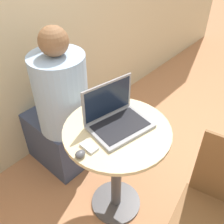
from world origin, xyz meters
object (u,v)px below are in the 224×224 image
(chair_empty, at_px, (214,212))
(person_seated, at_px, (60,116))
(cell_phone, at_px, (89,147))
(laptop, at_px, (116,118))

(chair_empty, xyz_separation_m, person_seated, (-0.06, 1.26, 0.05))
(cell_phone, relative_size, chair_empty, 0.11)
(person_seated, bearing_deg, chair_empty, -87.41)
(cell_phone, height_order, person_seated, person_seated)
(chair_empty, bearing_deg, person_seated, 92.59)
(chair_empty, relative_size, person_seated, 0.73)
(laptop, height_order, person_seated, person_seated)
(cell_phone, bearing_deg, person_seated, 67.33)
(cell_phone, bearing_deg, chair_empty, -65.35)
(laptop, relative_size, cell_phone, 3.80)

